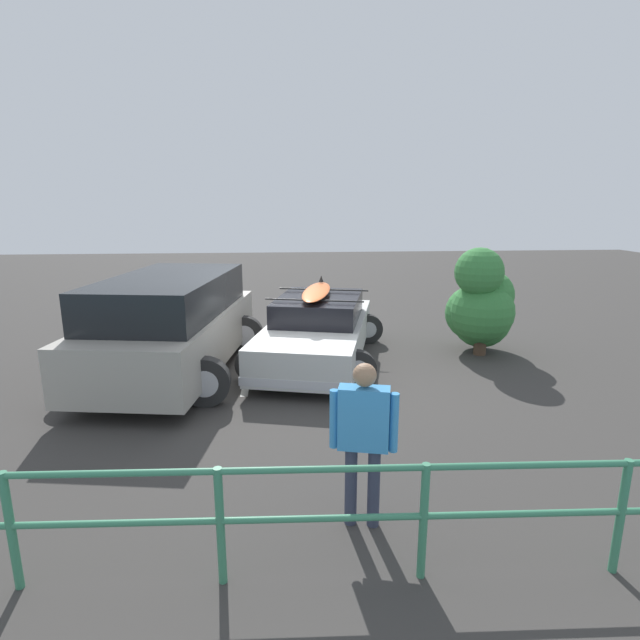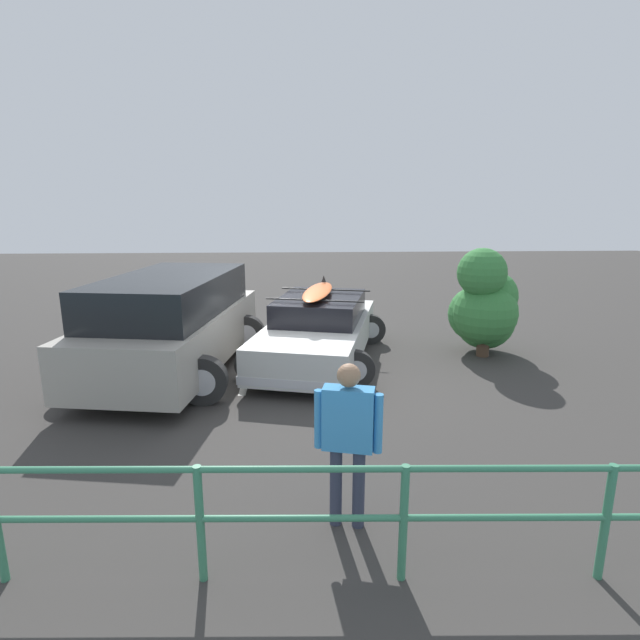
# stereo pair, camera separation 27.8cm
# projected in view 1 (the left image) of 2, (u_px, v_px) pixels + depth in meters

# --- Properties ---
(ground_plane) EXTENTS (44.00, 44.00, 0.02)m
(ground_plane) POSITION_uv_depth(u_px,v_px,m) (278.00, 373.00, 9.13)
(ground_plane) COLOR #383533
(ground_plane) RESTS_ON ground
(parking_stripe) EXTENTS (0.12, 3.63, 0.00)m
(parking_stripe) POSITION_uv_depth(u_px,v_px,m) (250.00, 361.00, 9.74)
(parking_stripe) COLOR silver
(parking_stripe) RESTS_ON ground
(sedan_car) EXTENTS (3.03, 4.69, 1.52)m
(sedan_car) POSITION_uv_depth(u_px,v_px,m) (318.00, 330.00, 9.74)
(sedan_car) COLOR silver
(sedan_car) RESTS_ON ground
(suv_car) EXTENTS (3.14, 4.95, 1.79)m
(suv_car) POSITION_uv_depth(u_px,v_px,m) (172.00, 324.00, 8.87)
(suv_car) COLOR #9E998E
(suv_car) RESTS_ON ground
(person_bystander) EXTENTS (0.62, 0.29, 1.63)m
(person_bystander) POSITION_uv_depth(u_px,v_px,m) (363.00, 431.00, 4.62)
(person_bystander) COLOR #33384C
(person_bystander) RESTS_ON ground
(railing_fence) EXTENTS (8.25, 0.42, 1.04)m
(railing_fence) POSITION_uv_depth(u_px,v_px,m) (323.00, 505.00, 3.97)
(railing_fence) COLOR #387F5B
(railing_fence) RESTS_ON ground
(bush_near_left) EXTENTS (1.38, 1.56, 2.19)m
(bush_near_left) POSITION_uv_depth(u_px,v_px,m) (481.00, 307.00, 10.08)
(bush_near_left) COLOR #4C3828
(bush_near_left) RESTS_ON ground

